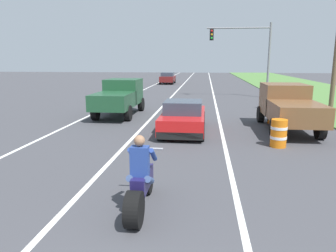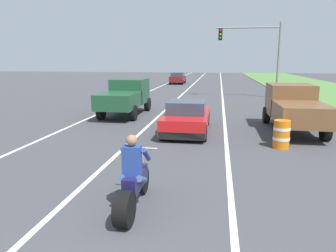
{
  "view_description": "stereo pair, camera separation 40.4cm",
  "coord_description": "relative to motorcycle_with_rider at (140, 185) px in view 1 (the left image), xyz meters",
  "views": [
    {
      "loc": [
        1.04,
        -1.82,
        3.05
      ],
      "look_at": [
        -0.11,
        8.01,
        1.0
      ],
      "focal_mm": 33.99,
      "sensor_mm": 36.0,
      "label": 1
    },
    {
      "loc": [
        1.44,
        -1.77,
        3.05
      ],
      "look_at": [
        -0.11,
        8.01,
        1.0
      ],
      "focal_mm": 33.99,
      "sensor_mm": 36.0,
      "label": 2
    }
  ],
  "objects": [
    {
      "name": "distant_car_far_ahead",
      "position": [
        -3.7,
        36.12,
        0.18
      ],
      "size": [
        1.8,
        4.0,
        1.5
      ],
      "color": "maroon",
      "rests_on": "ground"
    },
    {
      "name": "construction_barrel_mid",
      "position": [
        4.63,
        9.99,
        -0.09
      ],
      "size": [
        0.58,
        0.58,
        1.0
      ],
      "color": "orange",
      "rests_on": "ground"
    },
    {
      "name": "sports_car_red",
      "position": [
        0.35,
        7.57,
        0.04
      ],
      "size": [
        1.84,
        4.3,
        1.37
      ],
      "color": "red",
      "rests_on": "ground"
    },
    {
      "name": "motorcycle_with_rider",
      "position": [
        0.0,
        0.0,
        0.0
      ],
      "size": [
        0.7,
        2.21,
        1.62
      ],
      "color": "black",
      "rests_on": "ground"
    },
    {
      "name": "lane_stripe_centre_dashed",
      "position": [
        -1.59,
        15.9,
        -0.59
      ],
      "size": [
        0.14,
        120.0,
        0.01
      ],
      "primitive_type": "cube",
      "color": "white",
      "rests_on": "ground"
    },
    {
      "name": "pickup_truck_right_shoulder_brown",
      "position": [
        4.91,
        8.48,
        0.51
      ],
      "size": [
        2.02,
        4.8,
        1.98
      ],
      "color": "brown",
      "rests_on": "ground"
    },
    {
      "name": "lane_stripe_right_solid",
      "position": [
        2.01,
        15.9,
        -0.59
      ],
      "size": [
        0.14,
        120.0,
        0.01
      ],
      "primitive_type": "cube",
      "color": "white",
      "rests_on": "ground"
    },
    {
      "name": "traffic_light_mast_near",
      "position": [
        4.72,
        21.16,
        3.44
      ],
      "size": [
        5.15,
        0.34,
        6.0
      ],
      "color": "gray",
      "rests_on": "ground"
    },
    {
      "name": "construction_barrel_nearest",
      "position": [
        3.9,
        5.51,
        -0.09
      ],
      "size": [
        0.58,
        0.58,
        1.0
      ],
      "color": "orange",
      "rests_on": "ground"
    },
    {
      "name": "lane_stripe_left_solid",
      "position": [
        -5.19,
        15.9,
        -0.59
      ],
      "size": [
        0.14,
        120.0,
        0.01
      ],
      "primitive_type": "cube",
      "color": "white",
      "rests_on": "ground"
    },
    {
      "name": "pickup_truck_left_lane_dark_green",
      "position": [
        -3.5,
        11.4,
        0.51
      ],
      "size": [
        2.02,
        4.8,
        1.98
      ],
      "color": "#1E4C2D",
      "rests_on": "ground"
    }
  ]
}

